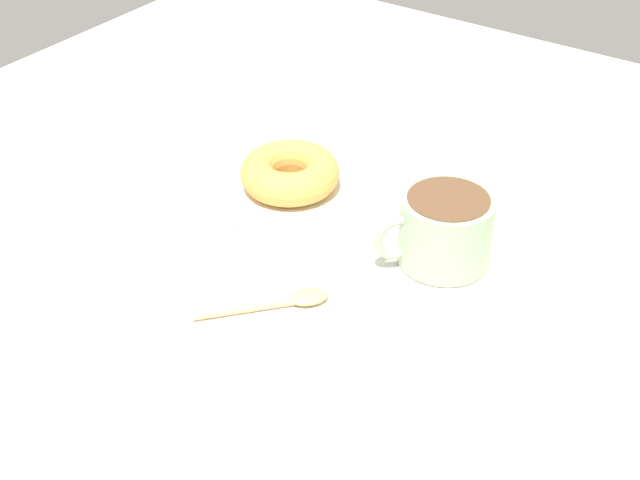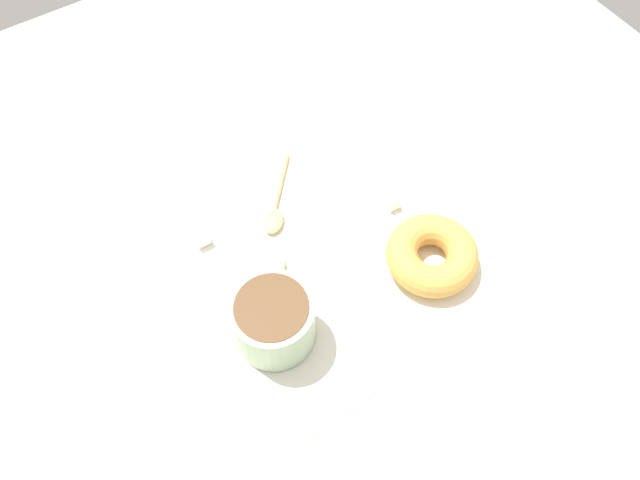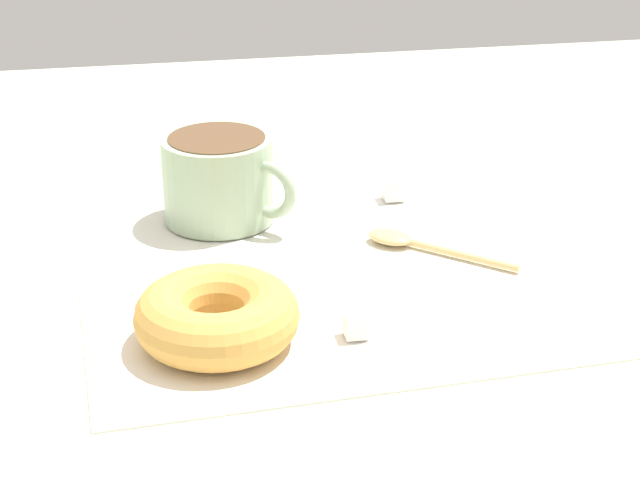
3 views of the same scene
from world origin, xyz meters
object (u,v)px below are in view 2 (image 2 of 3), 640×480
sugar_cube (392,203)px  donut (432,255)px  coffee_cup (274,319)px  spoon (276,210)px  sugar_cube_extra (201,238)px

sugar_cube → donut: bearing=173.9°
coffee_cup → sugar_cube: 21.84cm
spoon → sugar_cube: bearing=-119.1°
sugar_cube → sugar_cube_extra: sugar_cube_extra is taller
coffee_cup → sugar_cube_extra: 15.12cm
spoon → sugar_cube: 14.32cm
sugar_cube → coffee_cup: bearing=107.9°
sugar_cube → sugar_cube_extra: size_ratio=0.87×
donut → spoon: 19.67cm
coffee_cup → spoon: coffee_cup is taller
sugar_cube → sugar_cube_extra: 23.59cm
spoon → sugar_cube: sugar_cube is taller
donut → sugar_cube: donut is taller
donut → sugar_cube_extra: (17.02, 21.19, -0.99)cm
coffee_cup → sugar_cube: coffee_cup is taller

